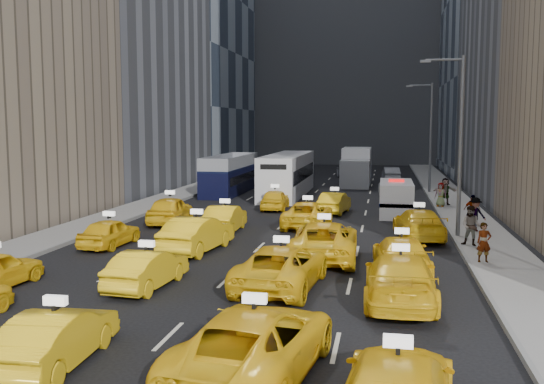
{
  "coord_description": "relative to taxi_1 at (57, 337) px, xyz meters",
  "views": [
    {
      "loc": [
        5.63,
        -19.01,
        5.69
      ],
      "look_at": [
        -0.38,
        13.24,
        2.0
      ],
      "focal_mm": 40.0,
      "sensor_mm": 36.0,
      "label": 1
    }
  ],
  "objects": [
    {
      "name": "ground",
      "position": [
        1.91,
        6.34,
        -0.68
      ],
      "size": [
        160.0,
        160.0,
        0.0
      ],
      "primitive_type": "plane",
      "color": "black",
      "rests_on": "ground"
    },
    {
      "name": "sidewalk_west",
      "position": [
        -8.59,
        31.34,
        -0.6
      ],
      "size": [
        3.0,
        90.0,
        0.15
      ],
      "primitive_type": "cube",
      "color": "gray",
      "rests_on": "ground"
    },
    {
      "name": "sidewalk_east",
      "position": [
        12.41,
        31.34,
        -0.6
      ],
      "size": [
        3.0,
        90.0,
        0.15
      ],
      "primitive_type": "cube",
      "color": "gray",
      "rests_on": "ground"
    },
    {
      "name": "curb_west",
      "position": [
        -7.14,
        31.34,
        -0.59
      ],
      "size": [
        0.15,
        90.0,
        0.18
      ],
      "primitive_type": "cube",
      "color": "slate",
      "rests_on": "ground"
    },
    {
      "name": "curb_east",
      "position": [
        10.96,
        31.34,
        -0.59
      ],
      "size": [
        0.15,
        90.0,
        0.18
      ],
      "primitive_type": "cube",
      "color": "slate",
      "rests_on": "ground"
    },
    {
      "name": "building_backdrop",
      "position": [
        1.91,
        78.34,
        19.32
      ],
      "size": [
        30.0,
        12.0,
        40.0
      ],
      "primitive_type": "cube",
      "color": "slate",
      "rests_on": "ground"
    },
    {
      "name": "streetlight_near",
      "position": [
        11.09,
        18.34,
        4.24
      ],
      "size": [
        2.15,
        0.22,
        9.0
      ],
      "color": "#595B60",
      "rests_on": "ground"
    },
    {
      "name": "streetlight_far",
      "position": [
        11.09,
        38.34,
        4.24
      ],
      "size": [
        2.15,
        0.22,
        9.0
      ],
      "color": "#595B60",
      "rests_on": "ground"
    },
    {
      "name": "taxi_1",
      "position": [
        0.0,
        0.0,
        0.0
      ],
      "size": [
        1.57,
        4.14,
        1.35
      ],
      "primitive_type": "imported",
      "rotation": [
        0.0,
        0.0,
        3.18
      ],
      "color": "yellow",
      "rests_on": "ground"
    },
    {
      "name": "taxi_2",
      "position": [
        4.74,
        0.23,
        0.12
      ],
      "size": [
        3.4,
        6.04,
        1.59
      ],
      "primitive_type": "imported",
      "rotation": [
        0.0,
        0.0,
        3.0
      ],
      "color": "yellow",
      "rests_on": "ground"
    },
    {
      "name": "taxi_5",
      "position": [
        -0.53,
        6.85,
        -0.0
      ],
      "size": [
        1.76,
        4.18,
        1.34
      ],
      "primitive_type": "imported",
      "rotation": [
        0.0,
        0.0,
        3.06
      ],
      "color": "yellow",
      "rests_on": "ground"
    },
    {
      "name": "taxi_6",
      "position": [
        4.09,
        7.65,
        0.08
      ],
      "size": [
        2.95,
        5.63,
        1.51
      ],
      "primitive_type": "imported",
      "rotation": [
        0.0,
        0.0,
        3.06
      ],
      "color": "yellow",
      "rests_on": "ground"
    },
    {
      "name": "taxi_7",
      "position": [
        8.1,
        6.58,
        0.12
      ],
      "size": [
        2.25,
        5.49,
        1.59
      ],
      "primitive_type": "imported",
      "rotation": [
        0.0,
        0.0,
        3.15
      ],
      "color": "yellow",
      "rests_on": "ground"
    },
    {
      "name": "taxi_8",
      "position": [
        -5.0,
        13.27,
        -0.01
      ],
      "size": [
        1.77,
        3.98,
        1.33
      ],
      "primitive_type": "imported",
      "rotation": [
        0.0,
        0.0,
        3.09
      ],
      "color": "yellow",
      "rests_on": "ground"
    },
    {
      "name": "taxi_9",
      "position": [
        -0.65,
        12.95,
        0.12
      ],
      "size": [
        2.3,
        5.01,
        1.59
      ],
      "primitive_type": "imported",
      "rotation": [
        0.0,
        0.0,
        3.01
      ],
      "color": "yellow",
      "rests_on": "ground"
    },
    {
      "name": "taxi_10",
      "position": [
        5.1,
        12.38,
        0.14
      ],
      "size": [
        2.9,
        5.93,
        1.62
      ],
      "primitive_type": "imported",
      "rotation": [
        0.0,
        0.0,
        3.18
      ],
      "color": "yellow",
      "rests_on": "ground"
    },
    {
      "name": "taxi_11",
      "position": [
        8.24,
        10.56,
        0.04
      ],
      "size": [
        2.34,
        5.05,
        1.43
      ],
      "primitive_type": "imported",
      "rotation": [
        0.0,
        0.0,
        3.21
      ],
      "color": "yellow",
      "rests_on": "ground"
    },
    {
      "name": "taxi_12",
      "position": [
        -4.48,
        20.0,
        0.12
      ],
      "size": [
        2.28,
        4.81,
        1.59
      ],
      "primitive_type": "imported",
      "rotation": [
        0.0,
        0.0,
        3.23
      ],
      "color": "yellow",
      "rests_on": "ground"
    },
    {
      "name": "taxi_13",
      "position": [
        -0.72,
        18.05,
        0.04
      ],
      "size": [
        1.63,
        4.38,
        1.43
      ],
      "primitive_type": "imported",
      "rotation": [
        0.0,
        0.0,
        3.17
      ],
      "color": "yellow",
      "rests_on": "ground"
    },
    {
      "name": "taxi_14",
      "position": [
        3.41,
        20.27,
        0.04
      ],
      "size": [
        2.46,
        5.19,
        1.43
      ],
      "primitive_type": "imported",
      "rotation": [
        0.0,
        0.0,
        3.12
      ],
      "color": "yellow",
      "rests_on": "ground"
    },
    {
      "name": "taxi_15",
      "position": [
        9.28,
        17.9,
        0.07
      ],
      "size": [
        2.65,
        5.35,
        1.49
      ],
      "primitive_type": "imported",
      "rotation": [
        0.0,
        0.0,
        3.25
      ],
      "color": "yellow",
      "rests_on": "ground"
    },
    {
      "name": "taxi_16",
      "position": [
        0.4,
        26.72,
        0.01
      ],
      "size": [
        1.79,
        4.09,
        1.37
      ],
      "primitive_type": "imported",
      "rotation": [
        0.0,
        0.0,
        3.18
      ],
      "color": "yellow",
      "rests_on": "ground"
    },
    {
      "name": "taxi_17",
      "position": [
        4.43,
        25.88,
        -0.0
      ],
      "size": [
        1.92,
        4.24,
        1.35
      ],
      "primitive_type": "imported",
      "rotation": [
        0.0,
        0.0,
        3.02
      ],
      "color": "yellow",
      "rests_on": "ground"
    },
    {
      "name": "nypd_van",
      "position": [
        8.3,
        25.83,
        0.34
      ],
      "size": [
        2.29,
        5.33,
        2.25
      ],
      "rotation": [
        0.0,
        0.0,
        0.05
      ],
      "color": "silver",
      "rests_on": "ground"
    },
    {
      "name": "double_decker",
      "position": [
        -5.04,
        35.94,
        0.85
      ],
      "size": [
        3.14,
        10.72,
        3.08
      ],
      "rotation": [
        0.0,
        0.0,
        0.07
      ],
      "color": "black",
      "rests_on": "ground"
    },
    {
      "name": "city_bus",
      "position": [
        -0.07,
        35.03,
        0.96
      ],
      "size": [
        4.38,
        13.03,
        3.3
      ],
      "rotation": [
        0.0,
        0.0,
        0.14
      ],
      "color": "silver",
      "rests_on": "ground"
    },
    {
      "name": "box_truck",
      "position": [
        4.96,
        44.06,
        1.03
      ],
      "size": [
        3.18,
        7.74,
        3.46
      ],
      "rotation": [
        0.0,
        0.0,
        -0.08
      ],
      "color": "white",
      "rests_on": "ground"
    },
    {
      "name": "misc_car_0",
      "position": [
        8.01,
        35.23,
        0.03
      ],
      "size": [
        1.91,
        4.38,
        1.4
      ],
      "primitive_type": "imported",
      "rotation": [
        0.0,
        0.0,
        3.24
      ],
      "color": "#B7BBC0",
      "rests_on": "ground"
    },
    {
      "name": "misc_car_1",
      "position": [
        -4.84,
        44.55,
        0.02
      ],
      "size": [
        2.48,
        5.07,
        1.39
      ],
      "primitive_type": "imported",
      "rotation": [
        0.0,
        0.0,
        3.18
      ],
      "color": "black",
      "rests_on": "ground"
    },
    {
      "name": "misc_car_2",
      "position": [
        3.39,
        53.48,
        0.01
      ],
      "size": [
        2.37,
        4.88,
        1.37
      ],
      "primitive_type": "imported",
      "rotation": [
        0.0,
        0.0,
        3.24
      ],
      "color": "gray",
      "rests_on": "ground"
    },
    {
      "name": "misc_car_3",
      "position": [
        -0.81,
        50.99,
        0.06
      ],
      "size": [
        1.98,
        4.4,
        1.47
      ],
      "primitive_type": "imported",
      "rotation": [
        0.0,
        0.0,
        3.2
      ],
      "color": "black",
      "rests_on": "ground"
    },
    {
      "name": "misc_car_4",
      "position": [
        8.19,
        48.69,
        0.03
      ],
      "size": [
        1.86,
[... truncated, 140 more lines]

